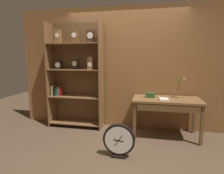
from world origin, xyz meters
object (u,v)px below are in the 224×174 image
object	(u,v)px
toolbox_small	(150,95)
workbench	(167,103)
open_repair_manual	(164,99)
round_clock_large	(119,141)
desk_lamp	(181,84)
bookshelf	(75,75)

from	to	relation	value
toolbox_small	workbench	bearing A→B (deg)	-12.03
toolbox_small	open_repair_manual	world-z (taller)	toolbox_small
workbench	round_clock_large	world-z (taller)	workbench
open_repair_manual	workbench	bearing A→B (deg)	54.02
workbench	desk_lamp	xyz separation A→B (m)	(0.26, 0.13, 0.36)
bookshelf	toolbox_small	size ratio (longest dim) A/B	13.04
workbench	toolbox_small	distance (m)	0.34
workbench	toolbox_small	xyz separation A→B (m)	(-0.31, 0.07, 0.13)
bookshelf	toolbox_small	xyz separation A→B (m)	(1.62, -0.16, -0.36)
toolbox_small	open_repair_manual	distance (m)	0.30
bookshelf	workbench	size ratio (longest dim) A/B	1.80
workbench	round_clock_large	bearing A→B (deg)	-129.26
open_repair_manual	round_clock_large	distance (m)	1.20
bookshelf	round_clock_large	world-z (taller)	bookshelf
workbench	desk_lamp	size ratio (longest dim) A/B	2.71
workbench	round_clock_large	xyz separation A→B (m)	(-0.76, -0.94, -0.40)
bookshelf	round_clock_large	bearing A→B (deg)	-44.81
desk_lamp	toolbox_small	size ratio (longest dim) A/B	2.68
bookshelf	toolbox_small	distance (m)	1.67
bookshelf	open_repair_manual	world-z (taller)	bookshelf
open_repair_manual	toolbox_small	bearing A→B (deg)	144.50
desk_lamp	round_clock_large	world-z (taller)	desk_lamp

